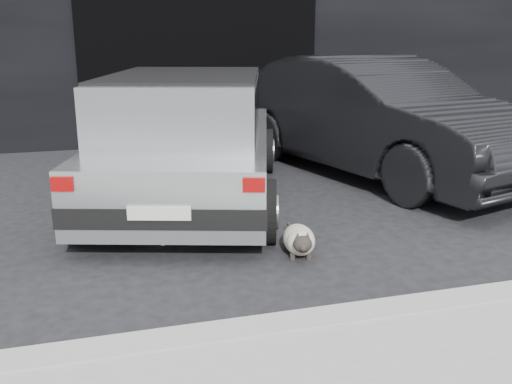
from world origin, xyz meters
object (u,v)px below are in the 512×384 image
object	(u,v)px
silver_hatchback	(188,133)
cat_white	(179,222)
second_car	(375,116)
cat_siamese	(300,240)

from	to	relation	value
silver_hatchback	cat_white	xyz separation A→B (m)	(-0.30, -1.21, -0.62)
second_car	cat_siamese	distance (m)	3.25
cat_siamese	silver_hatchback	bearing A→B (deg)	-56.81
second_car	cat_white	world-z (taller)	second_car
cat_siamese	cat_white	world-z (taller)	cat_white
cat_siamese	cat_white	size ratio (longest dim) A/B	1.10
second_car	cat_siamese	bearing A→B (deg)	-144.22
second_car	cat_siamese	size ratio (longest dim) A/B	5.77
cat_siamese	cat_white	bearing A→B (deg)	-20.50
silver_hatchback	cat_siamese	distance (m)	2.07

